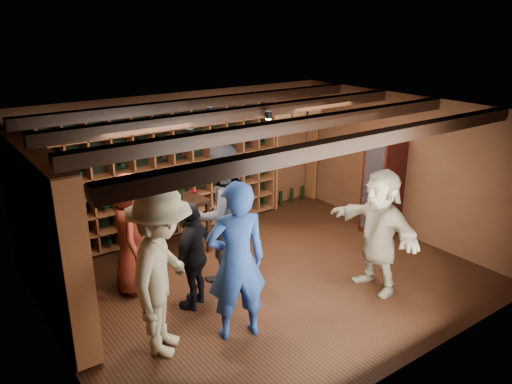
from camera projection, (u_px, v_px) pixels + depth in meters
ground at (267, 279)px, 7.51m from camera, size 6.00×6.00×0.00m
room_shell at (266, 119)px, 6.75m from camera, size 6.00×6.00×6.00m
wine_rack_back at (163, 174)px, 8.62m from camera, size 4.65×0.30×2.20m
wine_rack_left at (46, 236)px, 6.20m from camera, size 0.30×2.65×2.20m
crate_shelf at (294, 130)px, 10.09m from camera, size 1.20×0.32×2.07m
display_cabinet at (382, 187)px, 8.87m from camera, size 0.55×0.50×1.75m
man_blue_shirt at (237, 262)px, 5.87m from camera, size 0.84×0.67×2.00m
man_grey_suit at (221, 214)px, 7.23m from camera, size 1.04×0.84×2.04m
guest_red_floral at (132, 233)px, 6.95m from camera, size 0.88×1.01×1.75m
guest_woman_black at (193, 255)px, 6.58m from camera, size 0.93×0.79×1.50m
guest_khaki at (162, 273)px, 5.60m from camera, size 1.43×1.47×2.01m
guest_beige at (379, 231)px, 6.99m from camera, size 0.67×1.70×1.79m
tasting_table at (169, 210)px, 7.93m from camera, size 1.29×0.74×1.21m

